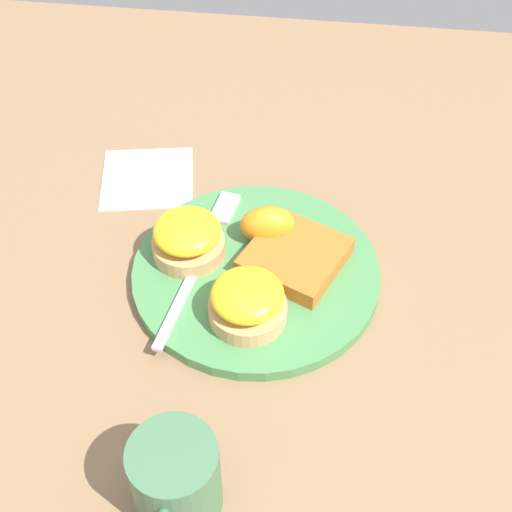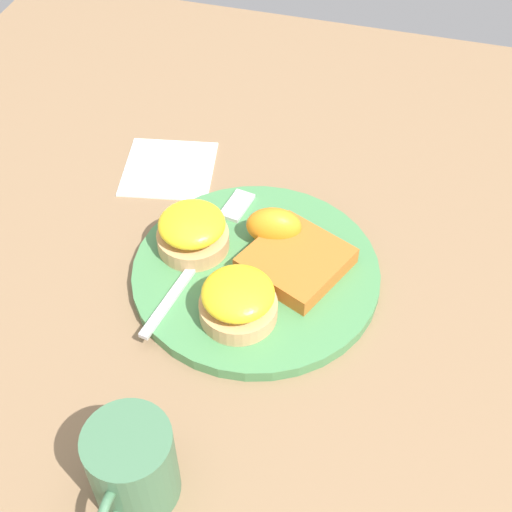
# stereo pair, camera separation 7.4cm
# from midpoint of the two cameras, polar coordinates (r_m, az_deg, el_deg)

# --- Properties ---
(ground_plane) EXTENTS (1.10, 1.10, 0.00)m
(ground_plane) POSITION_cam_midpoint_polar(r_m,az_deg,el_deg) (0.77, -2.76, -1.88)
(ground_plane) COLOR #846647
(plate) EXTENTS (0.26, 0.26, 0.01)m
(plate) POSITION_cam_midpoint_polar(r_m,az_deg,el_deg) (0.76, -2.78, -1.53)
(plate) COLOR #47844C
(plate) RESTS_ON ground_plane
(sandwich_benedict_left) EXTENTS (0.08, 0.08, 0.05)m
(sandwich_benedict_left) POSITION_cam_midpoint_polar(r_m,az_deg,el_deg) (0.76, -8.26, 1.28)
(sandwich_benedict_left) COLOR tan
(sandwich_benedict_left) RESTS_ON plate
(sandwich_benedict_right) EXTENTS (0.08, 0.08, 0.05)m
(sandwich_benedict_right) POSITION_cam_midpoint_polar(r_m,az_deg,el_deg) (0.70, -4.04, -3.83)
(sandwich_benedict_right) COLOR tan
(sandwich_benedict_right) RESTS_ON plate
(hashbrown_patty) EXTENTS (0.13, 0.12, 0.02)m
(hashbrown_patty) POSITION_cam_midpoint_polar(r_m,az_deg,el_deg) (0.75, 0.35, -0.18)
(hashbrown_patty) COLOR #B66223
(hashbrown_patty) RESTS_ON plate
(orange_wedge) EXTENTS (0.05, 0.07, 0.04)m
(orange_wedge) POSITION_cam_midpoint_polar(r_m,az_deg,el_deg) (0.77, -1.80, 2.38)
(orange_wedge) COLOR orange
(orange_wedge) RESTS_ON plate
(fork) EXTENTS (0.23, 0.06, 0.00)m
(fork) POSITION_cam_midpoint_polar(r_m,az_deg,el_deg) (0.77, -7.03, -0.01)
(fork) COLOR silver
(fork) RESTS_ON plate
(cup) EXTENTS (0.10, 0.07, 0.09)m
(cup) POSITION_cam_midpoint_polar(r_m,az_deg,el_deg) (0.60, -10.14, -17.49)
(cup) COLOR #42704C
(cup) RESTS_ON ground_plane
(napkin) EXTENTS (0.13, 0.13, 0.00)m
(napkin) POSITION_cam_midpoint_polar(r_m,az_deg,el_deg) (0.89, -11.06, 6.07)
(napkin) COLOR white
(napkin) RESTS_ON ground_plane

